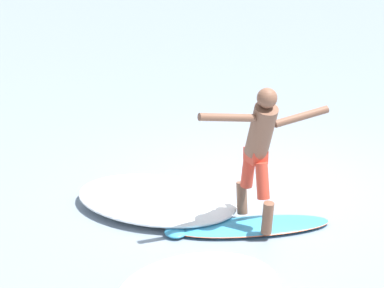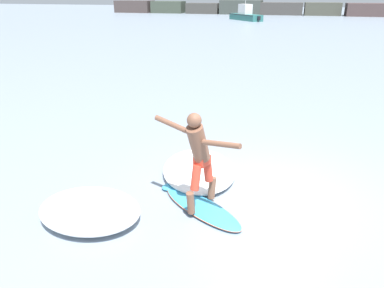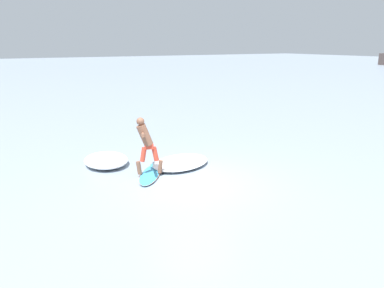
{
  "view_description": "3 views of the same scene",
  "coord_description": "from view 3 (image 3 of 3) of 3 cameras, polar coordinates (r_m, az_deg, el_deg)",
  "views": [
    {
      "loc": [
        -8.63,
        -7.59,
        4.73
      ],
      "look_at": [
        -1.37,
        -0.07,
        0.95
      ],
      "focal_mm": 85.0,
      "sensor_mm": 36.0,
      "label": 1
    },
    {
      "loc": [
        0.35,
        -6.45,
        3.59
      ],
      "look_at": [
        -1.57,
        -0.06,
        0.88
      ],
      "focal_mm": 35.0,
      "sensor_mm": 36.0,
      "label": 2
    },
    {
      "loc": [
        8.91,
        -5.26,
        3.98
      ],
      "look_at": [
        -1.5,
        0.81,
        0.71
      ],
      "focal_mm": 35.0,
      "sensor_mm": 36.0,
      "label": 3
    }
  ],
  "objects": [
    {
      "name": "surfer",
      "position": [
        11.31,
        -7.07,
        0.49
      ],
      "size": [
        1.6,
        0.94,
        1.77
      ],
      "color": "brown",
      "rests_on": "surfboard"
    },
    {
      "name": "wave_foam_at_tail",
      "position": [
        12.88,
        -12.95,
        -2.4
      ],
      "size": [
        1.97,
        1.65,
        0.35
      ],
      "color": "white",
      "rests_on": "ground"
    },
    {
      "name": "surfboard",
      "position": [
        11.67,
        -6.4,
        -4.62
      ],
      "size": [
        1.95,
        1.54,
        0.22
      ],
      "color": "#399BCB",
      "rests_on": "ground"
    },
    {
      "name": "ground_plane",
      "position": [
        11.09,
        0.3,
        -5.85
      ],
      "size": [
        200.0,
        200.0,
        0.0
      ],
      "primitive_type": "plane",
      "color": "gray"
    },
    {
      "name": "wave_foam_at_nose",
      "position": [
        12.51,
        -1.75,
        -2.81
      ],
      "size": [
        2.14,
        2.53,
        0.23
      ],
      "color": "white",
      "rests_on": "ground"
    }
  ]
}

